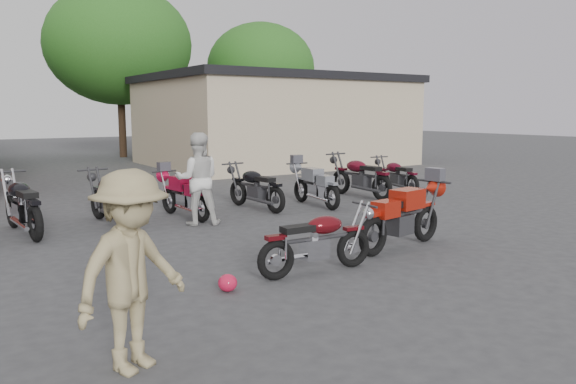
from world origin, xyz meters
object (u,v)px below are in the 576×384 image
vintage_motorcycle (318,237)px  row_bike_2 (22,202)px  person_light (198,179)px  person_tan (132,272)px  sportbike (403,213)px  helmet (228,283)px  row_bike_8 (396,174)px  row_bike_6 (315,184)px  row_bike_4 (184,193)px  row_bike_5 (255,185)px  row_bike_7 (360,174)px  row_bike_3 (111,196)px

vintage_motorcycle → row_bike_2: size_ratio=0.84×
person_light → person_tan: person_light is taller
sportbike → helmet: bearing=176.9°
sportbike → row_bike_8: sportbike is taller
row_bike_6 → helmet: bearing=137.6°
person_tan → row_bike_4: bearing=40.2°
vintage_motorcycle → row_bike_4: bearing=92.4°
row_bike_2 → row_bike_5: 4.97m
row_bike_2 → row_bike_7: bearing=-95.6°
row_bike_4 → row_bike_6: (3.25, -0.32, 0.02)m
row_bike_3 → row_bike_7: (6.57, 0.03, 0.03)m
row_bike_5 → row_bike_8: bearing=-95.8°
sportbike → person_tan: person_tan is taller
helmet → row_bike_3: (-0.01, 5.12, 0.48)m
person_tan → row_bike_8: bearing=11.3°
helmet → row_bike_8: size_ratio=0.13×
helmet → person_light: 4.47m
row_bike_3 → row_bike_7: bearing=-96.2°
row_bike_2 → row_bike_6: 6.43m
person_tan → row_bike_7: (8.24, 6.64, -0.27)m
person_light → row_bike_8: 6.60m
vintage_motorcycle → sportbike: (2.04, 0.41, 0.08)m
vintage_motorcycle → row_bike_4: 4.97m
person_tan → row_bike_5: person_tan is taller
vintage_motorcycle → person_tan: size_ratio=1.00×
person_tan → row_bike_2: 6.59m
vintage_motorcycle → row_bike_6: size_ratio=0.95×
helmet → person_tan: 2.38m
person_light → row_bike_6: person_light is taller
row_bike_2 → sportbike: bearing=-138.1°
person_light → row_bike_8: (6.50, 1.08, -0.39)m
row_bike_2 → row_bike_7: 8.22m
helmet → row_bike_6: 6.70m
vintage_motorcycle → row_bike_5: row_bike_5 is taller
vintage_motorcycle → row_bike_7: 7.23m
row_bike_3 → row_bike_4: (1.52, -0.12, -0.06)m
sportbike → row_bike_7: bearing=46.5°
person_light → row_bike_5: (1.86, 0.93, -0.36)m
row_bike_6 → row_bike_7: size_ratio=0.88×
helmet → row_bike_5: size_ratio=0.13×
helmet → row_bike_6: (4.76, 4.69, 0.43)m
row_bike_2 → row_bike_6: (6.42, -0.40, -0.07)m
sportbike → row_bike_5: bearing=81.8°
row_bike_4 → row_bike_8: row_bike_8 is taller
row_bike_7 → row_bike_8: row_bike_7 is taller
row_bike_3 → helmet: bearing=173.6°
person_light → row_bike_5: 2.11m
sportbike → person_light: size_ratio=1.10×
vintage_motorcycle → row_bike_5: size_ratio=0.91×
vintage_motorcycle → helmet: size_ratio=7.26×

